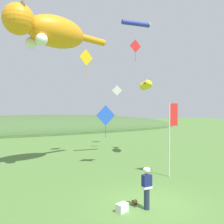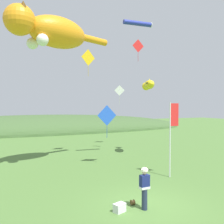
{
  "view_description": "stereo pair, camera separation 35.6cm",
  "coord_description": "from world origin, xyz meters",
  "views": [
    {
      "loc": [
        -6.09,
        -9.16,
        4.41
      ],
      "look_at": [
        0.0,
        4.0,
        4.02
      ],
      "focal_mm": 40.0,
      "sensor_mm": 36.0,
      "label": 1
    },
    {
      "loc": [
        -5.76,
        -9.3,
        4.41
      ],
      "look_at": [
        0.0,
        4.0,
        4.02
      ],
      "focal_mm": 40.0,
      "sensor_mm": 36.0,
      "label": 2
    }
  ],
  "objects": [
    {
      "name": "kite_giant_cat",
      "position": [
        -2.89,
        7.68,
        9.36
      ],
      "size": [
        7.73,
        3.91,
        2.48
      ],
      "color": "orange"
    },
    {
      "name": "kite_diamond_blue",
      "position": [
        1.18,
        7.66,
        3.65
      ],
      "size": [
        1.52,
        0.07,
        2.42
      ],
      "color": "blue"
    },
    {
      "name": "distant_hill_ridge",
      "position": [
        0.0,
        33.75,
        0.0
      ],
      "size": [
        54.99,
        14.25,
        5.63
      ],
      "color": "#426033",
      "rests_on": "ground"
    },
    {
      "name": "kite_diamond_gold",
      "position": [
        0.9,
        11.23,
        8.5
      ],
      "size": [
        1.35,
        0.49,
        2.33
      ],
      "color": "yellow"
    },
    {
      "name": "festival_banner_pole",
      "position": [
        3.68,
        3.23,
        3.01
      ],
      "size": [
        0.66,
        0.08,
        4.58
      ],
      "color": "silver",
      "rests_on": "ground"
    },
    {
      "name": "kite_diamond_red",
      "position": [
        6.77,
        12.96,
        10.42
      ],
      "size": [
        1.34,
        0.09,
        2.24
      ],
      "color": "red"
    },
    {
      "name": "kite_fish_windsock",
      "position": [
        5.87,
        9.46,
        6.2
      ],
      "size": [
        1.85,
        2.96,
        0.89
      ],
      "color": "yellow"
    },
    {
      "name": "kite_tube_streamer",
      "position": [
        4.0,
        8.06,
        10.86
      ],
      "size": [
        2.42,
        0.54,
        0.44
      ],
      "color": "#2633A5"
    },
    {
      "name": "festival_attendant",
      "position": [
        -0.36,
        -0.29,
        0.95
      ],
      "size": [
        0.44,
        0.3,
        1.77
      ],
      "color": "#232D47",
      "rests_on": "ground"
    },
    {
      "name": "kite_diamond_white",
      "position": [
        4.52,
        12.6,
        5.83
      ],
      "size": [
        0.86,
        0.55,
        1.9
      ],
      "color": "white"
    },
    {
      "name": "kite_spool",
      "position": [
        -0.58,
        0.35,
        0.11
      ],
      "size": [
        0.16,
        0.23,
        0.23
      ],
      "color": "olive",
      "rests_on": "ground"
    },
    {
      "name": "ground_plane",
      "position": [
        0.0,
        0.0,
        0.0
      ],
      "size": [
        120.0,
        120.0,
        0.0
      ],
      "primitive_type": "plane",
      "color": "#517A38"
    },
    {
      "name": "picnic_cooler",
      "position": [
        -1.43,
        -0.09,
        0.18
      ],
      "size": [
        0.57,
        0.47,
        0.36
      ],
      "color": "white",
      "rests_on": "ground"
    }
  ]
}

